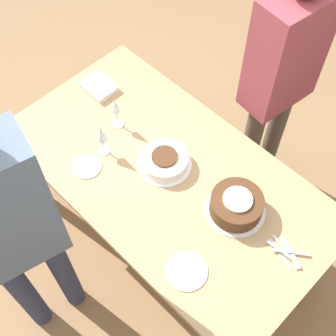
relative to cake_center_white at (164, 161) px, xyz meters
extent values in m
plane|color=#8E6B47|center=(-0.05, 0.03, -0.81)|extent=(12.00, 12.00, 0.00)
cube|color=tan|center=(-0.05, 0.03, -0.05)|extent=(1.75, 0.94, 0.03)
cylinder|color=#8E724D|center=(-0.85, -0.37, -0.44)|extent=(0.07, 0.07, 0.75)
cylinder|color=#8E724D|center=(0.75, -0.37, -0.44)|extent=(0.07, 0.07, 0.75)
cylinder|color=#8E724D|center=(0.75, 0.42, -0.44)|extent=(0.07, 0.07, 0.75)
cylinder|color=white|center=(0.00, 0.00, -0.03)|extent=(0.28, 0.28, 0.01)
cylinder|color=white|center=(0.00, 0.00, 0.00)|extent=(0.24, 0.24, 0.06)
cylinder|color=#4C2D19|center=(0.00, 0.00, 0.04)|extent=(0.13, 0.13, 0.01)
cylinder|color=white|center=(-0.44, -0.05, -0.03)|extent=(0.30, 0.30, 0.01)
cylinder|color=#4C2D19|center=(-0.44, -0.05, 0.02)|extent=(0.26, 0.26, 0.10)
cylinder|color=white|center=(-0.44, -0.05, 0.07)|extent=(0.14, 0.14, 0.01)
cylinder|color=silver|center=(0.37, 0.00, -0.03)|extent=(0.07, 0.07, 0.00)
cylinder|color=silver|center=(0.37, 0.00, 0.02)|extent=(0.01, 0.01, 0.10)
cone|color=silver|center=(0.37, 0.00, 0.12)|extent=(0.04, 0.04, 0.10)
cylinder|color=silver|center=(0.28, 0.16, -0.03)|extent=(0.06, 0.06, 0.00)
cylinder|color=silver|center=(0.28, 0.16, 0.02)|extent=(0.01, 0.01, 0.10)
cone|color=silver|center=(0.28, 0.16, 0.12)|extent=(0.05, 0.05, 0.10)
cylinder|color=silver|center=(-0.48, 0.34, -0.03)|extent=(0.19, 0.19, 0.01)
cylinder|color=silver|center=(0.27, 0.30, -0.03)|extent=(0.15, 0.15, 0.01)
cube|color=silver|center=(-0.73, -0.03, -0.03)|extent=(0.17, 0.07, 0.00)
cube|color=silver|center=(-0.73, -0.06, -0.03)|extent=(0.17, 0.04, 0.00)
cube|color=silver|center=(-0.76, -0.06, -0.03)|extent=(0.15, 0.09, 0.00)
cube|color=silver|center=(-0.76, -0.07, -0.02)|extent=(0.16, 0.08, 0.00)
cube|color=silver|center=(-0.73, -0.04, -0.02)|extent=(0.17, 0.03, 0.00)
cube|color=silver|center=(-0.76, -0.06, -0.02)|extent=(0.14, 0.11, 0.00)
cube|color=silver|center=(0.64, -0.10, -0.02)|extent=(0.19, 0.15, 0.03)
cylinder|color=#4C4238|center=(-0.14, -0.87, -0.41)|extent=(0.11, 0.11, 0.81)
cylinder|color=#4C4238|center=(-0.11, -0.65, -0.41)|extent=(0.11, 0.11, 0.81)
cube|color=brown|center=(-0.13, -0.76, 0.33)|extent=(0.27, 0.42, 0.67)
cylinder|color=#2D334C|center=(0.11, 0.91, -0.38)|extent=(0.11, 0.11, 0.86)
cylinder|color=#2D334C|center=(0.06, 0.70, -0.38)|extent=(0.11, 0.11, 0.86)
camera|label=1|loc=(-0.96, 0.94, 1.99)|focal=50.00mm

